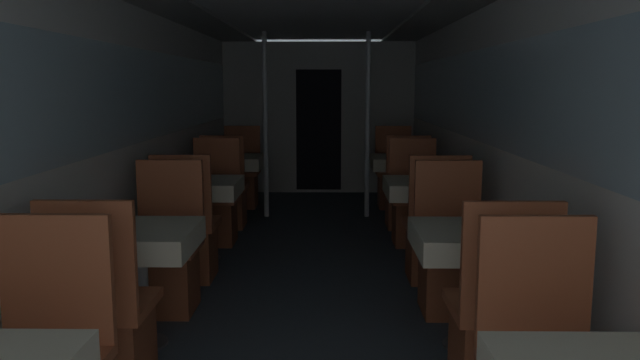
# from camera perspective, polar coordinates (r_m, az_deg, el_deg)

# --- Properties ---
(wall_left) EXTENTS (0.05, 10.19, 2.13)m
(wall_left) POSITION_cam_1_polar(r_m,az_deg,el_deg) (4.95, -17.09, 3.63)
(wall_left) COLOR silver
(wall_left) RESTS_ON ground_plane
(wall_right) EXTENTS (0.05, 10.19, 2.13)m
(wall_right) POSITION_cam_1_polar(r_m,az_deg,el_deg) (4.87, 15.54, 3.62)
(wall_right) COLOR silver
(wall_right) RESTS_ON ground_plane
(bulkhead_far) EXTENTS (2.70, 0.09, 2.13)m
(bulkhead_far) POSITION_cam_1_polar(r_m,az_deg,el_deg) (8.92, -0.12, 5.65)
(bulkhead_far) COLOR #A8A8A3
(bulkhead_far) RESTS_ON ground_plane
(dining_table_left_1) EXTENTS (0.66, 0.66, 0.71)m
(dining_table_left_1) POSITION_cam_1_polar(r_m,az_deg,el_deg) (3.79, -16.30, -5.68)
(dining_table_left_1) COLOR #4C4C51
(dining_table_left_1) RESTS_ON ground_plane
(chair_left_near_1) EXTENTS (0.46, 0.46, 1.02)m
(chair_left_near_1) POSITION_cam_1_polar(r_m,az_deg,el_deg) (3.36, -19.05, -13.25)
(chair_left_near_1) COLOR brown
(chair_left_near_1) RESTS_ON ground_plane
(chair_left_far_1) EXTENTS (0.46, 0.46, 1.02)m
(chair_left_far_1) POSITION_cam_1_polar(r_m,az_deg,el_deg) (4.41, -13.90, -7.73)
(chair_left_far_1) COLOR brown
(chair_left_far_1) RESTS_ON ground_plane
(dining_table_left_2) EXTENTS (0.66, 0.66, 0.71)m
(dining_table_left_2) POSITION_cam_1_polar(r_m,az_deg,el_deg) (5.54, -10.75, -1.02)
(dining_table_left_2) COLOR #4C4C51
(dining_table_left_2) RESTS_ON ground_plane
(chair_left_near_2) EXTENTS (0.46, 0.46, 1.02)m
(chair_left_near_2) POSITION_cam_1_polar(r_m,az_deg,el_deg) (5.04, -11.97, -5.60)
(chair_left_near_2) COLOR brown
(chair_left_near_2) RESTS_ON ground_plane
(chair_left_far_2) EXTENTS (0.46, 0.46, 1.02)m
(chair_left_far_2) POSITION_cam_1_polar(r_m,az_deg,el_deg) (6.16, -9.59, -2.94)
(chair_left_far_2) COLOR brown
(chair_left_far_2) RESTS_ON ground_plane
(dining_table_left_3) EXTENTS (0.66, 0.66, 0.71)m
(dining_table_left_3) POSITION_cam_1_polar(r_m,az_deg,el_deg) (7.34, -7.90, 1.40)
(dining_table_left_3) COLOR #4C4C51
(dining_table_left_3) RESTS_ON ground_plane
(chair_left_near_3) EXTENTS (0.46, 0.46, 1.02)m
(chair_left_near_3) POSITION_cam_1_polar(r_m,az_deg,el_deg) (6.82, -8.58, -1.81)
(chair_left_near_3) COLOR brown
(chair_left_near_3) RESTS_ON ground_plane
(chair_left_far_3) EXTENTS (0.46, 0.46, 1.02)m
(chair_left_far_3) POSITION_cam_1_polar(r_m,az_deg,el_deg) (7.96, -7.23, -0.28)
(chair_left_far_3) COLOR brown
(chair_left_far_3) RESTS_ON ground_plane
(support_pole_left_3) EXTENTS (0.06, 0.06, 2.13)m
(support_pole_left_3) POSITION_cam_1_polar(r_m,az_deg,el_deg) (7.25, -5.01, 4.97)
(support_pole_left_3) COLOR silver
(support_pole_left_3) RESTS_ON ground_plane
(dining_table_right_1) EXTENTS (0.66, 0.66, 0.71)m
(dining_table_right_1) POSITION_cam_1_polar(r_m,az_deg,el_deg) (3.72, 13.73, -5.85)
(dining_table_right_1) COLOR #4C4C51
(dining_table_right_1) RESTS_ON ground_plane
(chair_right_near_1) EXTENTS (0.46, 0.46, 1.02)m
(chair_right_near_1) POSITION_cam_1_polar(r_m,az_deg,el_deg) (3.28, 15.87, -13.64)
(chair_right_near_1) COLOR brown
(chair_right_near_1) RESTS_ON ground_plane
(chair_right_far_1) EXTENTS (0.46, 0.46, 1.02)m
(chair_right_far_1) POSITION_cam_1_polar(r_m,az_deg,el_deg) (4.35, 11.86, -7.89)
(chair_right_far_1) COLOR brown
(chair_right_far_1) RESTS_ON ground_plane
(dining_table_right_2) EXTENTS (0.66, 0.66, 0.71)m
(dining_table_right_2) POSITION_cam_1_polar(r_m,az_deg,el_deg) (5.49, 9.46, -1.06)
(dining_table_right_2) COLOR #4C4C51
(dining_table_right_2) RESTS_ON ground_plane
(chair_right_near_2) EXTENTS (0.46, 0.46, 1.02)m
(chair_right_near_2) POSITION_cam_1_polar(r_m,az_deg,el_deg) (4.99, 10.38, -5.70)
(chair_right_near_2) COLOR brown
(chair_right_near_2) RESTS_ON ground_plane
(chair_right_far_2) EXTENTS (0.46, 0.46, 1.02)m
(chair_right_far_2) POSITION_cam_1_polar(r_m,az_deg,el_deg) (6.12, 8.57, -3.00)
(chair_right_far_2) COLOR brown
(chair_right_far_2) RESTS_ON ground_plane
(dining_table_right_3) EXTENTS (0.66, 0.66, 0.71)m
(dining_table_right_3) POSITION_cam_1_polar(r_m,az_deg,el_deg) (7.30, 7.30, 1.37)
(dining_table_right_3) COLOR #4C4C51
(dining_table_right_3) RESTS_ON ground_plane
(chair_right_near_3) EXTENTS (0.46, 0.46, 1.02)m
(chair_right_near_3) POSITION_cam_1_polar(r_m,az_deg,el_deg) (6.78, 7.80, -1.85)
(chair_right_near_3) COLOR brown
(chair_right_near_3) RESTS_ON ground_plane
(chair_right_far_3) EXTENTS (0.46, 0.46, 1.02)m
(chair_right_far_3) POSITION_cam_1_polar(r_m,az_deg,el_deg) (7.92, 6.78, -0.31)
(chair_right_far_3) COLOR brown
(chair_right_far_3) RESTS_ON ground_plane
(support_pole_right_3) EXTENTS (0.06, 0.06, 2.13)m
(support_pole_right_3) POSITION_cam_1_polar(r_m,az_deg,el_deg) (7.23, 4.37, 4.96)
(support_pole_right_3) COLOR silver
(support_pole_right_3) RESTS_ON ground_plane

